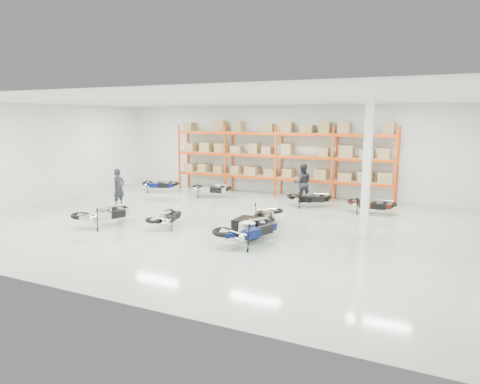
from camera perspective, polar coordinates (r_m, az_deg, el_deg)
The scene contains 14 objects.
room at distance 15.62m, azimuth -2.98°, elevation 3.82°, with size 18.00×18.00×18.00m.
pallet_rack at distance 21.49m, azimuth 5.19°, elevation 5.50°, with size 11.28×0.98×3.62m.
structural_column at distance 14.44m, azimuth 16.54°, elevation 2.92°, with size 0.25×0.25×4.50m, color white.
moto_blue_centre at distance 13.25m, azimuth 1.19°, elevation -4.49°, with size 0.89×2.01×1.23m, color #060F44, non-canonical shape.
moto_silver_left at distance 16.26m, azimuth -17.70°, elevation -2.37°, with size 0.84×1.89×1.16m, color #B1B3B8, non-canonical shape.
moto_black_far_left at distance 15.57m, azimuth -9.80°, elevation -2.94°, with size 0.70×1.57×0.96m, color black, non-canonical shape.
moto_touring_right at distance 15.44m, azimuth 3.43°, elevation -2.74°, with size 0.77×1.73×1.05m, color black, non-canonical shape.
trailer at distance 14.05m, azimuth 0.99°, elevation -4.64°, with size 0.81×1.55×0.65m.
moto_back_a at distance 22.96m, azimuth -10.73°, elevation 1.30°, with size 0.77×1.72×1.05m, color #0B0D65, non-canonical shape.
moto_back_b at distance 21.14m, azimuth -3.99°, elevation 0.75°, with size 0.78×1.76×1.07m, color #ABB1B5, non-canonical shape.
moto_back_c at distance 19.05m, azimuth 9.27°, elevation -0.44°, with size 0.76×1.70×1.04m, color black, non-canonical shape.
moto_back_d at distance 18.24m, azimuth 17.09°, elevation -1.22°, with size 0.75×1.70×1.04m, color #41120D, non-canonical shape.
person_left at distance 19.48m, azimuth -15.85°, elevation 0.51°, with size 0.62×0.40×1.69m, color #22212A.
person_back at distance 20.01m, azimuth 8.32°, elevation 1.18°, with size 0.87×0.68×1.80m, color black.
Camera 1 is at (7.34, -13.68, 3.92)m, focal length 32.00 mm.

